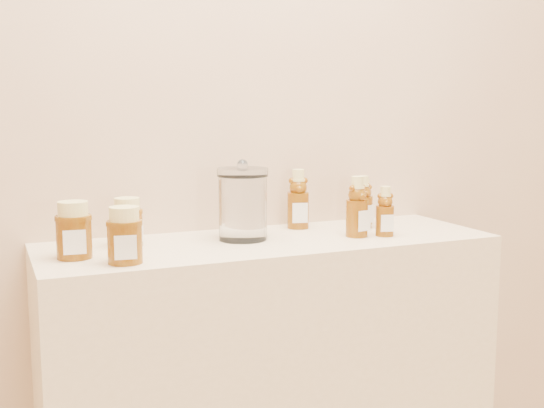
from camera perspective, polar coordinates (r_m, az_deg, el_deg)
name	(u,v)px	position (r m, az deg, el deg)	size (l,w,h in m)	color
wall_back	(242,70)	(1.96, -2.50, 11.12)	(3.50, 0.02, 2.70)	tan
display_table	(270,401)	(1.94, -0.16, -16.14)	(1.20, 0.40, 0.90)	beige
bear_bottle_back_left	(298,195)	(1.96, 2.20, 0.76)	(0.07, 0.07, 0.19)	#623307
bear_bottle_back_mid	(363,199)	(1.98, 7.60, 0.46)	(0.06, 0.06, 0.17)	#623307
bear_bottle_back_right	(365,198)	(2.05, 7.75, 0.48)	(0.05, 0.05, 0.15)	#623307
bear_bottle_front_left	(357,203)	(1.85, 7.13, 0.12)	(0.06, 0.06, 0.19)	#623307
bear_bottle_front_right	(385,208)	(1.87, 9.44, -0.33)	(0.05, 0.05, 0.15)	#623307
honey_jar_left	(74,230)	(1.64, -16.25, -2.10)	(0.08, 0.08, 0.13)	#623307
honey_jar_back	(127,222)	(1.75, -12.00, -1.49)	(0.08, 0.08, 0.12)	#623307
honey_jar_front	(125,235)	(1.56, -12.22, -2.55)	(0.08, 0.08, 0.13)	#623307
glass_canister	(243,201)	(1.79, -2.47, 0.26)	(0.14, 0.14, 0.21)	white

